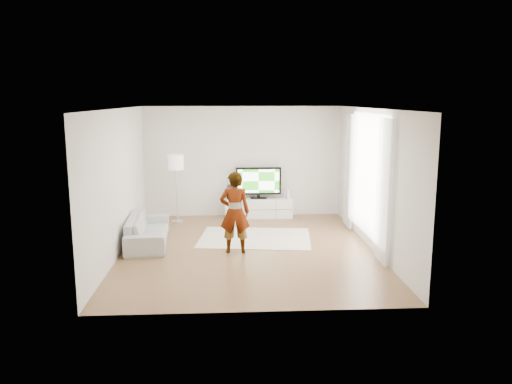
{
  "coord_description": "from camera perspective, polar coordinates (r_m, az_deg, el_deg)",
  "views": [
    {
      "loc": [
        -0.39,
        -9.65,
        2.99
      ],
      "look_at": [
        0.19,
        0.4,
        1.1
      ],
      "focal_mm": 35.0,
      "sensor_mm": 36.0,
      "label": 1
    }
  ],
  "objects": [
    {
      "name": "wall_back",
      "position": [
        12.76,
        -1.5,
        3.48
      ],
      "size": [
        5.0,
        0.02,
        2.8
      ],
      "primitive_type": "cube",
      "color": "silver",
      "rests_on": "floor"
    },
    {
      "name": "game_console",
      "position": [
        12.73,
        3.65,
        -0.2
      ],
      "size": [
        0.07,
        0.18,
        0.24
      ],
      "rotation": [
        0.0,
        0.0,
        0.1
      ],
      "color": "white",
      "rests_on": "media_console"
    },
    {
      "name": "curtain_near",
      "position": [
        9.24,
        14.36,
        0.08
      ],
      "size": [
        0.04,
        0.7,
        2.6
      ],
      "primitive_type": "cube",
      "color": "white",
      "rests_on": "floor"
    },
    {
      "name": "window",
      "position": [
        10.47,
        12.68,
        1.93
      ],
      "size": [
        0.01,
        2.6,
        2.5
      ],
      "primitive_type": "cube",
      "color": "white",
      "rests_on": "wall_right"
    },
    {
      "name": "floor_lamp",
      "position": [
        12.2,
        -9.12,
        3.05
      ],
      "size": [
        0.37,
        0.37,
        1.66
      ],
      "color": "silver",
      "rests_on": "floor"
    },
    {
      "name": "wall_left",
      "position": [
        10.01,
        -15.41,
        1.12
      ],
      "size": [
        0.02,
        6.0,
        2.8
      ],
      "primitive_type": "cube",
      "color": "silver",
      "rests_on": "floor"
    },
    {
      "name": "curtain_far",
      "position": [
        11.71,
        10.56,
        2.41
      ],
      "size": [
        0.04,
        0.7,
        2.6
      ],
      "primitive_type": "cube",
      "color": "white",
      "rests_on": "floor"
    },
    {
      "name": "media_console",
      "position": [
        12.74,
        0.29,
        -1.82
      ],
      "size": [
        1.71,
        0.49,
        0.48
      ],
      "color": "white",
      "rests_on": "floor"
    },
    {
      "name": "ceiling",
      "position": [
        9.66,
        -0.98,
        9.52
      ],
      "size": [
        6.0,
        6.0,
        0.0
      ],
      "primitive_type": "plane",
      "color": "white",
      "rests_on": "wall_back"
    },
    {
      "name": "rug",
      "position": [
        10.89,
        -0.12,
        -5.26
      ],
      "size": [
        2.56,
        1.98,
        0.01
      ],
      "primitive_type": "cube",
      "rotation": [
        0.0,
        0.0,
        -0.12
      ],
      "color": "#F1E2CD",
      "rests_on": "floor"
    },
    {
      "name": "potted_plant",
      "position": [
        12.63,
        -2.99,
        0.04
      ],
      "size": [
        0.25,
        0.25,
        0.37
      ],
      "primitive_type": "imported",
      "rotation": [
        0.0,
        0.0,
        0.25
      ],
      "color": "#3F7238",
      "rests_on": "media_console"
    },
    {
      "name": "wall_front",
      "position": [
        6.85,
        0.07,
        -2.78
      ],
      "size": [
        5.0,
        0.02,
        2.8
      ],
      "primitive_type": "cube",
      "color": "silver",
      "rests_on": "floor"
    },
    {
      "name": "floor",
      "position": [
        10.11,
        -0.93,
        -6.56
      ],
      "size": [
        6.0,
        6.0,
        0.0
      ],
      "primitive_type": "plane",
      "color": "#8D5F3F",
      "rests_on": "ground"
    },
    {
      "name": "sofa",
      "position": [
        10.64,
        -12.26,
        -4.28
      ],
      "size": [
        0.92,
        2.06,
        0.59
      ],
      "primitive_type": "imported",
      "rotation": [
        0.0,
        0.0,
        1.64
      ],
      "color": "#ADADA8",
      "rests_on": "floor"
    },
    {
      "name": "wall_right",
      "position": [
        10.2,
        13.23,
        1.39
      ],
      "size": [
        0.02,
        6.0,
        2.8
      ],
      "primitive_type": "cube",
      "color": "silver",
      "rests_on": "floor"
    },
    {
      "name": "player",
      "position": [
        9.69,
        -2.44,
        -2.34
      ],
      "size": [
        0.59,
        0.39,
        1.6
      ],
      "primitive_type": "imported",
      "rotation": [
        0.0,
        0.0,
        3.13
      ],
      "color": "#334772",
      "rests_on": "rug"
    },
    {
      "name": "television",
      "position": [
        12.64,
        0.29,
        1.19
      ],
      "size": [
        1.15,
        0.23,
        0.8
      ],
      "color": "black",
      "rests_on": "media_console"
    }
  ]
}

